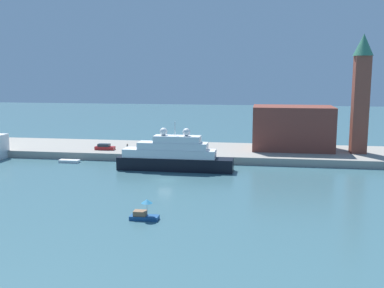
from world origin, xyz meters
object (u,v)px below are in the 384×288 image
(parked_car, at_px, (105,147))
(person_figure, at_px, (127,147))
(large_yacht, at_px, (174,156))
(mooring_bollard, at_px, (166,152))
(small_motorboat, at_px, (144,213))
(bell_tower, at_px, (361,89))
(harbor_building, at_px, (293,128))
(work_barge, at_px, (69,161))

(parked_car, height_order, person_figure, person_figure)
(large_yacht, height_order, mooring_bollard, large_yacht)
(small_motorboat, bearing_deg, bell_tower, 52.66)
(parked_car, bearing_deg, small_motorboat, -63.97)
(small_motorboat, height_order, harbor_building, harbor_building)
(bell_tower, xyz_separation_m, person_figure, (-52.29, -5.46, -13.59))
(bell_tower, distance_m, mooring_bollard, 45.46)
(large_yacht, xyz_separation_m, small_motorboat, (2.19, -31.22, -1.99))
(large_yacht, distance_m, mooring_bollard, 9.24)
(small_motorboat, relative_size, work_barge, 0.86)
(small_motorboat, height_order, work_barge, small_motorboat)
(work_barge, height_order, mooring_bollard, mooring_bollard)
(work_barge, bearing_deg, small_motorboat, -53.12)
(work_barge, height_order, bell_tower, bell_tower)
(bell_tower, xyz_separation_m, mooring_bollard, (-42.42, -8.50, -13.97))
(small_motorboat, distance_m, work_barge, 44.07)
(large_yacht, xyz_separation_m, bell_tower, (39.02, 17.05, 13.15))
(work_barge, bearing_deg, bell_tower, 11.62)
(work_barge, bearing_deg, harbor_building, 17.83)
(large_yacht, distance_m, harbor_building, 31.82)
(large_yacht, relative_size, small_motorboat, 6.08)
(small_motorboat, xyz_separation_m, harbor_building, (22.45, 50.97, 5.86))
(parked_car, distance_m, person_figure, 5.71)
(parked_car, relative_size, person_figure, 2.71)
(work_barge, bearing_deg, person_figure, 34.54)
(harbor_building, bearing_deg, work_barge, -162.17)
(large_yacht, height_order, work_barge, large_yacht)
(parked_car, distance_m, mooring_bollard, 15.96)
(large_yacht, bearing_deg, parked_car, 147.49)
(small_motorboat, bearing_deg, parked_car, 116.03)
(parked_car, bearing_deg, bell_tower, 4.89)
(harbor_building, bearing_deg, person_figure, -167.85)
(large_yacht, relative_size, work_barge, 5.20)
(work_barge, xyz_separation_m, harbor_building, (48.90, 15.72, 6.44))
(harbor_building, relative_size, person_figure, 10.90)
(small_motorboat, xyz_separation_m, bell_tower, (36.83, 48.27, 15.14))
(bell_tower, distance_m, person_figure, 54.30)
(harbor_building, height_order, bell_tower, bell_tower)
(large_yacht, xyz_separation_m, parked_car, (-18.96, 12.09, -0.62))
(large_yacht, height_order, harbor_building, harbor_building)
(large_yacht, bearing_deg, harbor_building, 38.72)
(parked_car, bearing_deg, work_barge, -123.34)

